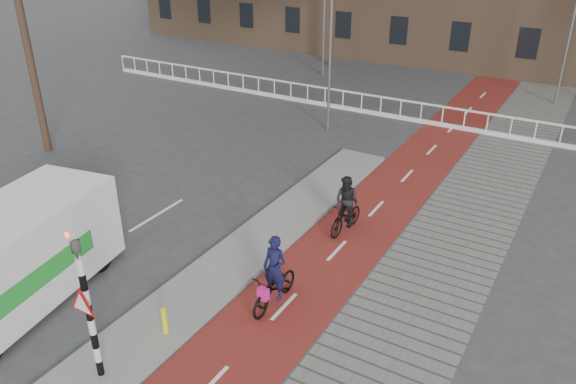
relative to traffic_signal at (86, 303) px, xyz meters
The scene contains 15 objects.
ground 2.90m from the traffic_signal, 73.47° to the left, with size 120.00×120.00×0.00m, color #38383A.
bike_lane 12.36m from the traffic_signal, 80.09° to the left, with size 2.50×60.00×0.01m, color maroon.
sidewalk 13.13m from the traffic_signal, 67.82° to the left, with size 3.00×60.00×0.01m, color slate.
curb_island 6.32m from the traffic_signal, 90.95° to the left, with size 1.80×16.00×0.12m, color gray.
traffic_signal is the anchor object (origin of this frame).
bollard 2.31m from the traffic_signal, 79.90° to the left, with size 0.12×0.12×0.68m, color #FFEC0E.
cyclist_near 4.59m from the traffic_signal, 64.94° to the left, with size 0.68×1.87×1.94m.
cyclist_far 8.45m from the traffic_signal, 77.32° to the left, with size 0.83×1.72×1.82m.
van 3.86m from the traffic_signal, 168.03° to the left, with size 3.25×6.04×2.46m.
railing 19.60m from the traffic_signal, 103.02° to the left, with size 28.00×0.10×0.99m.
tree_left 14.25m from the traffic_signal, 145.51° to the left, with size 0.29×0.29×8.49m, color #311D15.
tree_mid 28.02m from the traffic_signal, 106.52° to the left, with size 0.28×0.28×6.84m, color #311D15.
streetlight_near 16.34m from the traffic_signal, 99.63° to the left, with size 0.12×0.12×7.76m, color slate.
streetlight_left 25.51m from the traffic_signal, 106.61° to the left, with size 0.12×0.12×7.60m, color slate.
streetlight_right 26.15m from the traffic_signal, 77.51° to the left, with size 0.12×0.12×7.53m, color slate.
Camera 1 is at (7.26, -7.65, 8.80)m, focal length 35.00 mm.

